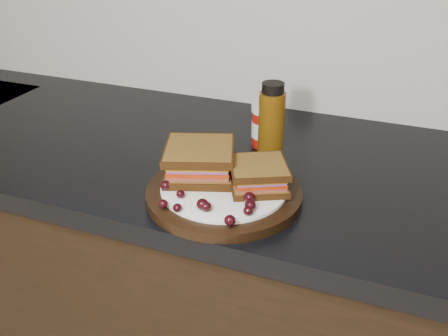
# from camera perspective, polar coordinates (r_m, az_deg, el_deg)

# --- Properties ---
(base_cabinets) EXTENTS (3.96, 0.58, 0.86)m
(base_cabinets) POSITION_cam_1_polar(r_m,az_deg,el_deg) (1.30, 6.50, -18.32)
(base_cabinets) COLOR black
(base_cabinets) RESTS_ON ground_plane
(countertop) EXTENTS (3.98, 0.60, 0.04)m
(countertop) POSITION_cam_1_polar(r_m,az_deg,el_deg) (1.02, 7.85, -0.72)
(countertop) COLOR black
(countertop) RESTS_ON base_cabinets
(plate) EXTENTS (0.28, 0.28, 0.02)m
(plate) POSITION_cam_1_polar(r_m,az_deg,el_deg) (0.90, 0.00, -2.87)
(plate) COLOR black
(plate) RESTS_ON countertop
(sandwich_left) EXTENTS (0.16, 0.16, 0.06)m
(sandwich_left) POSITION_cam_1_polar(r_m,az_deg,el_deg) (0.91, -2.82, 0.82)
(sandwich_left) COLOR brown
(sandwich_left) RESTS_ON plate
(sandwich_right) EXTENTS (0.13, 0.13, 0.04)m
(sandwich_right) POSITION_cam_1_polar(r_m,az_deg,el_deg) (0.88, 3.96, -0.84)
(sandwich_right) COLOR brown
(sandwich_right) RESTS_ON plate
(grape_0) EXTENTS (0.02, 0.02, 0.02)m
(grape_0) POSITION_cam_1_polar(r_m,az_deg,el_deg) (0.88, -6.69, -1.96)
(grape_0) COLOR black
(grape_0) RESTS_ON plate
(grape_1) EXTENTS (0.02, 0.02, 0.01)m
(grape_1) POSITION_cam_1_polar(r_m,az_deg,el_deg) (0.85, -4.99, -2.98)
(grape_1) COLOR black
(grape_1) RESTS_ON plate
(grape_2) EXTENTS (0.02, 0.02, 0.02)m
(grape_2) POSITION_cam_1_polar(r_m,az_deg,el_deg) (0.83, -6.97, -4.08)
(grape_2) COLOR black
(grape_2) RESTS_ON plate
(grape_3) EXTENTS (0.02, 0.02, 0.01)m
(grape_3) POSITION_cam_1_polar(r_m,az_deg,el_deg) (0.82, -5.37, -4.53)
(grape_3) COLOR black
(grape_3) RESTS_ON plate
(grape_4) EXTENTS (0.02, 0.02, 0.02)m
(grape_4) POSITION_cam_1_polar(r_m,az_deg,el_deg) (0.82, -2.49, -4.16)
(grape_4) COLOR black
(grape_4) RESTS_ON plate
(grape_5) EXTENTS (0.02, 0.02, 0.02)m
(grape_5) POSITION_cam_1_polar(r_m,az_deg,el_deg) (0.81, -2.06, -4.43)
(grape_5) COLOR black
(grape_5) RESTS_ON plate
(grape_6) EXTENTS (0.02, 0.02, 0.02)m
(grape_6) POSITION_cam_1_polar(r_m,az_deg,el_deg) (0.78, 0.67, -5.99)
(grape_6) COLOR black
(grape_6) RESTS_ON plate
(grape_7) EXTENTS (0.02, 0.02, 0.02)m
(grape_7) POSITION_cam_1_polar(r_m,az_deg,el_deg) (0.81, 2.78, -4.91)
(grape_7) COLOR black
(grape_7) RESTS_ON plate
(grape_8) EXTENTS (0.02, 0.02, 0.02)m
(grape_8) POSITION_cam_1_polar(r_m,az_deg,el_deg) (0.82, 3.02, -4.29)
(grape_8) COLOR black
(grape_8) RESTS_ON plate
(grape_9) EXTENTS (0.02, 0.02, 0.02)m
(grape_9) POSITION_cam_1_polar(r_m,az_deg,el_deg) (0.84, 2.90, -3.37)
(grape_9) COLOR black
(grape_9) RESTS_ON plate
(grape_10) EXTENTS (0.02, 0.02, 0.02)m
(grape_10) POSITION_cam_1_polar(r_m,az_deg,el_deg) (0.86, 5.16, -2.48)
(grape_10) COLOR black
(grape_10) RESTS_ON plate
(grape_11) EXTENTS (0.02, 0.02, 0.02)m
(grape_11) POSITION_cam_1_polar(r_m,az_deg,el_deg) (0.87, 4.55, -2.28)
(grape_11) COLOR black
(grape_11) RESTS_ON plate
(grape_12) EXTENTS (0.02, 0.02, 0.02)m
(grape_12) POSITION_cam_1_polar(r_m,az_deg,el_deg) (0.89, 4.44, -1.22)
(grape_12) COLOR black
(grape_12) RESTS_ON plate
(grape_13) EXTENTS (0.02, 0.02, 0.02)m
(grape_13) POSITION_cam_1_polar(r_m,az_deg,el_deg) (0.95, -2.02, 0.80)
(grape_13) COLOR black
(grape_13) RESTS_ON plate
(grape_14) EXTENTS (0.02, 0.02, 0.02)m
(grape_14) POSITION_cam_1_polar(r_m,az_deg,el_deg) (0.93, -2.99, 0.14)
(grape_14) COLOR black
(grape_14) RESTS_ON plate
(grape_15) EXTENTS (0.02, 0.02, 0.02)m
(grape_15) POSITION_cam_1_polar(r_m,az_deg,el_deg) (0.91, -3.74, -0.74)
(grape_15) COLOR black
(grape_15) RESTS_ON plate
(grape_16) EXTENTS (0.02, 0.02, 0.02)m
(grape_16) POSITION_cam_1_polar(r_m,az_deg,el_deg) (0.91, -5.28, -0.78)
(grape_16) COLOR black
(grape_16) RESTS_ON plate
(grape_17) EXTENTS (0.02, 0.02, 0.02)m
(grape_17) POSITION_cam_1_polar(r_m,az_deg,el_deg) (0.94, -1.44, 0.26)
(grape_17) COLOR black
(grape_17) RESTS_ON plate
(grape_18) EXTENTS (0.02, 0.02, 0.02)m
(grape_18) POSITION_cam_1_polar(r_m,az_deg,el_deg) (0.93, -4.38, 0.03)
(grape_18) COLOR black
(grape_18) RESTS_ON plate
(grape_19) EXTENTS (0.02, 0.02, 0.02)m
(grape_19) POSITION_cam_1_polar(r_m,az_deg,el_deg) (0.92, -4.15, -0.50)
(grape_19) COLOR black
(grape_19) RESTS_ON plate
(condiment_jar) EXTENTS (0.08, 0.08, 0.09)m
(condiment_jar) POSITION_cam_1_polar(r_m,az_deg,el_deg) (1.08, 4.78, 4.86)
(condiment_jar) COLOR #9A120B
(condiment_jar) RESTS_ON countertop
(oil_bottle) EXTENTS (0.06, 0.06, 0.15)m
(oil_bottle) POSITION_cam_1_polar(r_m,az_deg,el_deg) (1.04, 5.46, 5.68)
(oil_bottle) COLOR #543408
(oil_bottle) RESTS_ON countertop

